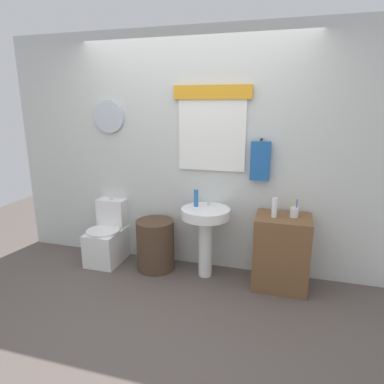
{
  "coord_description": "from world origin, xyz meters",
  "views": [
    {
      "loc": [
        1.02,
        -2.41,
        1.83
      ],
      "look_at": [
        0.08,
        0.8,
        0.95
      ],
      "focal_mm": 31.41,
      "sensor_mm": 36.0,
      "label": 1
    }
  ],
  "objects_px": {
    "toothbrush_cup": "(294,212)",
    "wooden_cabinet": "(281,252)",
    "toilet": "(108,238)",
    "pedestal_sink": "(206,225)",
    "lotion_bottle": "(274,208)",
    "laundry_hamper": "(155,245)",
    "soap_bottle": "(196,198)"
  },
  "relations": [
    {
      "from": "laundry_hamper",
      "to": "lotion_bottle",
      "type": "xyz_separation_m",
      "value": [
        1.28,
        -0.04,
        0.56
      ]
    },
    {
      "from": "toilet",
      "to": "lotion_bottle",
      "type": "distance_m",
      "value": 1.99
    },
    {
      "from": "laundry_hamper",
      "to": "soap_bottle",
      "type": "distance_m",
      "value": 0.74
    },
    {
      "from": "toilet",
      "to": "toothbrush_cup",
      "type": "height_order",
      "value": "toothbrush_cup"
    },
    {
      "from": "toilet",
      "to": "pedestal_sink",
      "type": "bearing_deg",
      "value": -1.62
    },
    {
      "from": "wooden_cabinet",
      "to": "soap_bottle",
      "type": "bearing_deg",
      "value": 176.87
    },
    {
      "from": "laundry_hamper",
      "to": "pedestal_sink",
      "type": "distance_m",
      "value": 0.65
    },
    {
      "from": "laundry_hamper",
      "to": "pedestal_sink",
      "type": "height_order",
      "value": "pedestal_sink"
    },
    {
      "from": "laundry_hamper",
      "to": "wooden_cabinet",
      "type": "relative_size",
      "value": 0.76
    },
    {
      "from": "toilet",
      "to": "lotion_bottle",
      "type": "bearing_deg",
      "value": -2.23
    },
    {
      "from": "laundry_hamper",
      "to": "wooden_cabinet",
      "type": "distance_m",
      "value": 1.38
    },
    {
      "from": "toilet",
      "to": "laundry_hamper",
      "type": "xyz_separation_m",
      "value": [
        0.62,
        -0.03,
        0.0
      ]
    },
    {
      "from": "wooden_cabinet",
      "to": "pedestal_sink",
      "type": "bearing_deg",
      "value": 180.0
    },
    {
      "from": "laundry_hamper",
      "to": "wooden_cabinet",
      "type": "bearing_deg",
      "value": 0.0
    },
    {
      "from": "toilet",
      "to": "toothbrush_cup",
      "type": "distance_m",
      "value": 2.16
    },
    {
      "from": "laundry_hamper",
      "to": "lotion_bottle",
      "type": "bearing_deg",
      "value": -1.79
    },
    {
      "from": "toilet",
      "to": "laundry_hamper",
      "type": "distance_m",
      "value": 0.62
    },
    {
      "from": "toothbrush_cup",
      "to": "pedestal_sink",
      "type": "bearing_deg",
      "value": -178.7
    },
    {
      "from": "pedestal_sink",
      "to": "lotion_bottle",
      "type": "distance_m",
      "value": 0.75
    },
    {
      "from": "soap_bottle",
      "to": "laundry_hamper",
      "type": "bearing_deg",
      "value": -173.81
    },
    {
      "from": "toilet",
      "to": "toothbrush_cup",
      "type": "xyz_separation_m",
      "value": [
        2.09,
        -0.01,
        0.52
      ]
    },
    {
      "from": "laundry_hamper",
      "to": "soap_bottle",
      "type": "bearing_deg",
      "value": 6.19
    },
    {
      "from": "toilet",
      "to": "lotion_bottle",
      "type": "relative_size",
      "value": 3.79
    },
    {
      "from": "toilet",
      "to": "soap_bottle",
      "type": "height_order",
      "value": "soap_bottle"
    },
    {
      "from": "toilet",
      "to": "lotion_bottle",
      "type": "xyz_separation_m",
      "value": [
        1.9,
        -0.07,
        0.57
      ]
    },
    {
      "from": "pedestal_sink",
      "to": "toothbrush_cup",
      "type": "xyz_separation_m",
      "value": [
        0.89,
        0.02,
        0.23
      ]
    },
    {
      "from": "lotion_bottle",
      "to": "wooden_cabinet",
      "type": "bearing_deg",
      "value": 22.99
    },
    {
      "from": "toothbrush_cup",
      "to": "wooden_cabinet",
      "type": "bearing_deg",
      "value": -167.98
    },
    {
      "from": "lotion_bottle",
      "to": "laundry_hamper",
      "type": "bearing_deg",
      "value": 178.21
    },
    {
      "from": "pedestal_sink",
      "to": "wooden_cabinet",
      "type": "height_order",
      "value": "pedestal_sink"
    },
    {
      "from": "toilet",
      "to": "wooden_cabinet",
      "type": "height_order",
      "value": "wooden_cabinet"
    },
    {
      "from": "laundry_hamper",
      "to": "lotion_bottle",
      "type": "height_order",
      "value": "lotion_bottle"
    }
  ]
}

